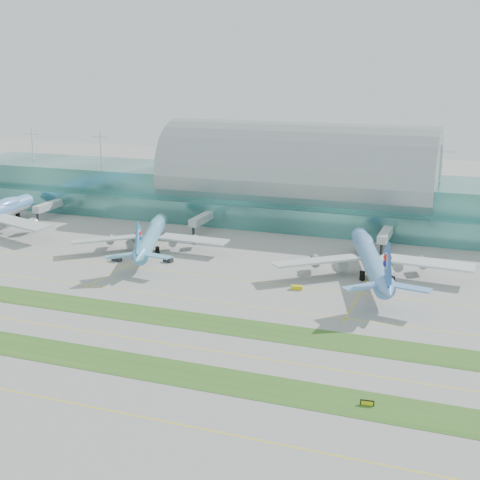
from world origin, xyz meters
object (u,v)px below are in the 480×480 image
at_px(airliner_c, 371,258).
at_px(taxiway_sign_east, 367,403).
at_px(airliner_b, 151,236).
at_px(terminal, 298,188).

xyz_separation_m(airliner_c, taxiway_sign_east, (13.94, -86.14, -5.72)).
bearing_deg(airliner_b, airliner_c, -21.34).
relative_size(airliner_b, taxiway_sign_east, 22.32).
xyz_separation_m(terminal, airliner_c, (44.31, -70.70, -7.90)).
xyz_separation_m(airliner_b, taxiway_sign_east, (95.44, -88.72, -5.05)).
xyz_separation_m(terminal, airliner_b, (-37.19, -68.11, -8.57)).
bearing_deg(terminal, airliner_b, -118.64).
height_order(airliner_b, airliner_c, airliner_c).
height_order(terminal, airliner_c, terminal).
xyz_separation_m(terminal, taxiway_sign_east, (58.25, -156.84, -13.63)).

